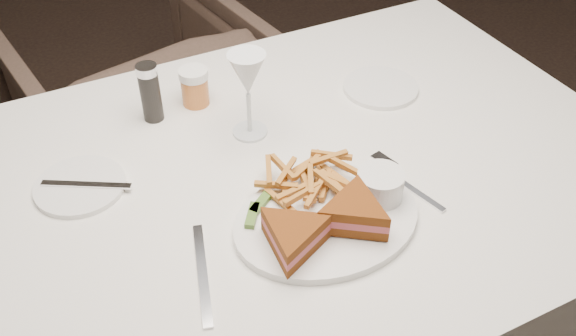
{
  "coord_description": "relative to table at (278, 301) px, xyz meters",
  "views": [
    {
      "loc": [
        -0.58,
        -0.98,
        1.52
      ],
      "look_at": [
        -0.23,
        -0.23,
        0.8
      ],
      "focal_mm": 40.0,
      "sensor_mm": 36.0,
      "label": 1
    }
  ],
  "objects": [
    {
      "name": "ground",
      "position": [
        0.23,
        0.18,
        -0.38
      ],
      "size": [
        5.0,
        5.0,
        0.0
      ],
      "primitive_type": "plane",
      "color": "black",
      "rests_on": "ground"
    },
    {
      "name": "table",
      "position": [
        0.0,
        0.0,
        0.0
      ],
      "size": [
        1.4,
        0.96,
        0.75
      ],
      "primitive_type": "cube",
      "rotation": [
        0.0,
        0.0,
        0.03
      ],
      "color": "silver",
      "rests_on": "ground"
    },
    {
      "name": "chair_far",
      "position": [
        -0.08,
        0.91,
        -0.02
      ],
      "size": [
        0.8,
        0.77,
        0.72
      ],
      "primitive_type": "imported",
      "rotation": [
        0.0,
        0.0,
        3.32
      ],
      "color": "#413128",
      "rests_on": "ground"
    },
    {
      "name": "table_setting",
      "position": [
        0.01,
        -0.05,
        0.41
      ],
      "size": [
        0.81,
        0.61,
        0.18
      ],
      "color": "white",
      "rests_on": "table"
    }
  ]
}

